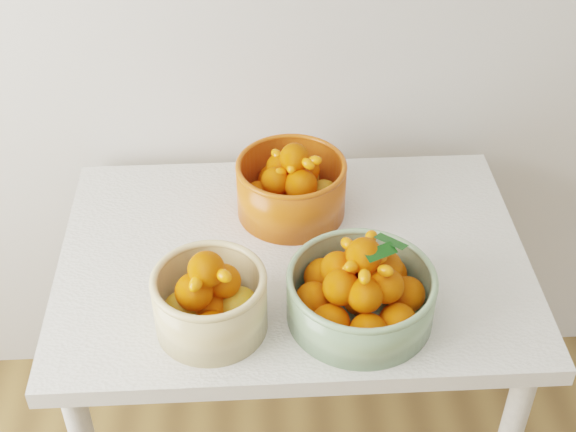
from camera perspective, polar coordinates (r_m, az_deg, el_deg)
The scene contains 4 objects.
table at distance 1.78m, azimuth 0.37°, elevation -5.04°, with size 1.00×0.70×0.75m.
bowl_cream at distance 1.53m, azimuth -5.55°, elevation -5.94°, with size 0.24×0.24×0.19m.
bowl_green at distance 1.55m, azimuth 5.19°, elevation -5.41°, with size 0.38×0.38×0.19m.
bowl_orange at distance 1.79m, azimuth 0.23°, elevation 2.15°, with size 0.31×0.31×0.18m.
Camera 1 is at (-0.24, 0.32, 1.89)m, focal length 50.00 mm.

